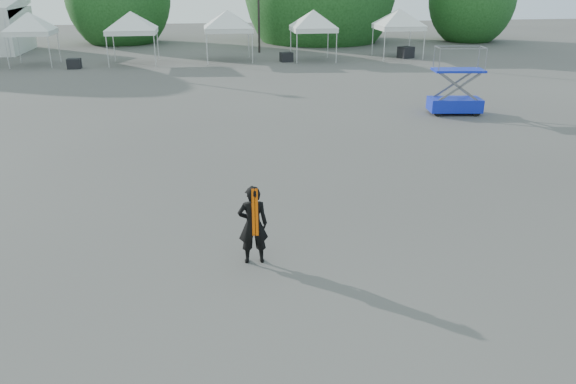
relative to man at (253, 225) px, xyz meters
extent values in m
plane|color=#474442|center=(0.44, 0.94, -0.84)|extent=(120.00, 120.00, 0.00)
cylinder|color=#382314|center=(-7.56, 40.94, 0.30)|extent=(0.36, 0.36, 2.27)
cylinder|color=#382314|center=(9.44, 39.94, 0.56)|extent=(0.36, 0.36, 2.80)
cylinder|color=#382314|center=(22.44, 37.94, 0.21)|extent=(0.36, 0.36, 2.10)
cylinder|color=silver|center=(-12.81, 27.36, 0.16)|extent=(0.06, 0.06, 2.00)
cylinder|color=silver|center=(-10.28, 27.36, 0.16)|extent=(0.06, 0.06, 2.00)
cylinder|color=silver|center=(-12.81, 29.89, 0.16)|extent=(0.06, 0.06, 2.00)
cylinder|color=silver|center=(-10.28, 29.89, 0.16)|extent=(0.06, 0.06, 2.00)
cube|color=white|center=(-11.54, 28.63, 1.24)|extent=(2.73, 2.73, 0.30)
pyramid|color=white|center=(-11.54, 28.63, 2.49)|extent=(3.86, 3.86, 1.10)
cylinder|color=silver|center=(-6.72, 26.95, 0.16)|extent=(0.06, 0.06, 2.00)
cylinder|color=silver|center=(-3.81, 26.95, 0.16)|extent=(0.06, 0.06, 2.00)
cylinder|color=silver|center=(-6.72, 29.87, 0.16)|extent=(0.06, 0.06, 2.00)
cylinder|color=silver|center=(-3.81, 29.87, 0.16)|extent=(0.06, 0.06, 2.00)
cube|color=white|center=(-5.27, 28.41, 1.24)|extent=(3.12, 3.12, 0.30)
pyramid|color=white|center=(-5.27, 28.41, 2.49)|extent=(4.41, 4.41, 1.10)
cylinder|color=silver|center=(-0.52, 27.44, 0.16)|extent=(0.06, 0.06, 2.00)
cylinder|color=silver|center=(2.44, 27.44, 0.16)|extent=(0.06, 0.06, 2.00)
cylinder|color=silver|center=(-0.52, 30.40, 0.16)|extent=(0.06, 0.06, 2.00)
cylinder|color=silver|center=(2.44, 30.40, 0.16)|extent=(0.06, 0.06, 2.00)
cube|color=white|center=(0.96, 28.92, 1.24)|extent=(3.16, 3.16, 0.30)
pyramid|color=white|center=(0.96, 28.92, 2.49)|extent=(4.46, 4.46, 1.10)
cylinder|color=silver|center=(5.30, 26.80, 0.16)|extent=(0.06, 0.06, 2.00)
cylinder|color=silver|center=(7.95, 26.80, 0.16)|extent=(0.06, 0.06, 2.00)
cylinder|color=silver|center=(5.30, 29.45, 0.16)|extent=(0.06, 0.06, 2.00)
cylinder|color=silver|center=(7.95, 29.45, 0.16)|extent=(0.06, 0.06, 2.00)
cube|color=white|center=(6.62, 28.13, 1.24)|extent=(2.85, 2.85, 0.30)
pyramid|color=white|center=(6.62, 28.13, 2.49)|extent=(4.03, 4.03, 1.10)
cylinder|color=silver|center=(11.38, 27.29, 0.16)|extent=(0.06, 0.06, 2.00)
cylinder|color=silver|center=(14.19, 27.29, 0.16)|extent=(0.06, 0.06, 2.00)
cylinder|color=silver|center=(11.38, 30.09, 0.16)|extent=(0.06, 0.06, 2.00)
cylinder|color=silver|center=(14.19, 30.09, 0.16)|extent=(0.06, 0.06, 2.00)
cube|color=white|center=(12.79, 28.69, 1.24)|extent=(3.00, 3.00, 0.30)
pyramid|color=white|center=(12.79, 28.69, 2.49)|extent=(4.25, 4.25, 1.10)
imported|color=black|center=(0.00, 0.00, 0.00)|extent=(0.61, 0.41, 1.67)
cube|color=#EE5604|center=(0.00, -0.17, 0.33)|extent=(0.13, 0.02, 1.00)
cube|color=#0D18B5|center=(9.59, 11.83, -0.43)|extent=(2.28, 1.36, 0.54)
cube|color=#0D18B5|center=(9.59, 11.83, 1.00)|extent=(2.18, 1.30, 0.09)
cylinder|color=black|center=(8.74, 11.50, -0.68)|extent=(0.34, 0.18, 0.32)
cylinder|color=black|center=(10.33, 11.28, -0.68)|extent=(0.34, 0.18, 0.32)
cylinder|color=black|center=(8.86, 12.38, -0.68)|extent=(0.34, 0.18, 0.32)
cylinder|color=black|center=(10.45, 12.16, -0.68)|extent=(0.34, 0.18, 0.32)
cube|color=black|center=(-8.80, 26.89, -0.52)|extent=(0.81, 0.64, 0.62)
cube|color=black|center=(4.76, 27.88, -0.53)|extent=(0.90, 0.76, 0.62)
cube|color=black|center=(13.38, 28.50, -0.45)|extent=(1.21, 1.10, 0.77)
camera|label=1|loc=(-0.82, -10.27, 4.70)|focal=35.00mm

